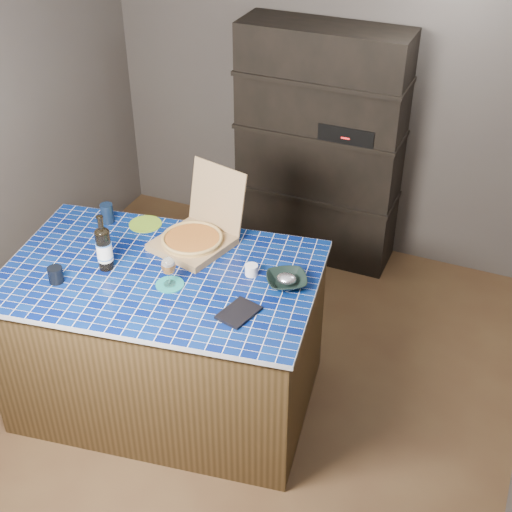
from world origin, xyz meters
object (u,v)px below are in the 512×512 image
at_px(dvd_case, 239,313).
at_px(pizza_box, 195,237).
at_px(wine_glass, 168,266).
at_px(bowl, 287,281).
at_px(kitchen_island, 166,338).
at_px(mead_bottle, 104,248).

bearing_deg(dvd_case, pizza_box, 150.05).
height_order(pizza_box, wine_glass, pizza_box).
height_order(wine_glass, bowl, wine_glass).
relative_size(dvd_case, bowl, 0.97).
bearing_deg(kitchen_island, bowl, 5.07).
bearing_deg(mead_bottle, dvd_case, -5.52).
xyz_separation_m(pizza_box, wine_glass, (0.05, -0.40, 0.06)).
distance_m(kitchen_island, wine_glass, 0.61).
distance_m(dvd_case, bowl, 0.35).
xyz_separation_m(kitchen_island, wine_glass, (0.11, -0.08, 0.59)).
xyz_separation_m(kitchen_island, bowl, (0.68, 0.17, 0.50)).
height_order(kitchen_island, wine_glass, wine_glass).
distance_m(mead_bottle, bowl, 1.00).
bearing_deg(kitchen_island, dvd_case, -25.00).
xyz_separation_m(kitchen_island, mead_bottle, (-0.29, -0.08, 0.60)).
xyz_separation_m(wine_glass, dvd_case, (0.44, -0.08, -0.11)).
bearing_deg(bowl, mead_bottle, -165.83).
bearing_deg(pizza_box, dvd_case, -30.00).
bearing_deg(wine_glass, mead_bottle, 179.57).
relative_size(mead_bottle, dvd_case, 1.59).
bearing_deg(bowl, dvd_case, -112.06).
distance_m(pizza_box, mead_bottle, 0.53).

